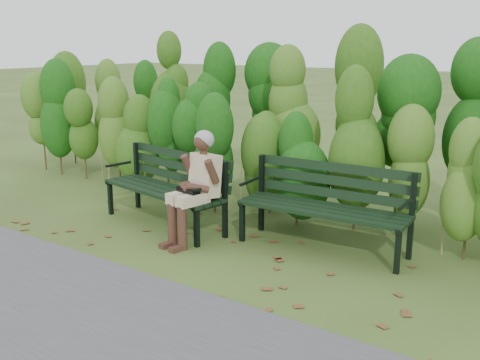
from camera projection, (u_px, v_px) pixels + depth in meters
The scene contains 7 objects.
ground at pixel (222, 251), 6.25m from camera, with size 80.00×80.00×0.00m, color #3C4D20.
footpath at pixel (57, 333), 4.50m from camera, with size 60.00×2.50×0.01m, color #474749.
hedge_band at pixel (306, 120), 7.42m from camera, with size 11.04×1.67×2.42m.
leaf_litter at pixel (227, 256), 6.10m from camera, with size 5.43×2.20×0.01m.
bench_left at pixel (169, 182), 7.08m from camera, with size 1.93×0.90×0.93m.
bench_right at pixel (327, 200), 6.25m from camera, with size 1.94×0.74×0.95m.
seated_woman at pixel (196, 180), 6.40m from camera, with size 0.52×0.77×1.30m.
Camera 1 is at (3.55, -4.68, 2.28)m, focal length 42.00 mm.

